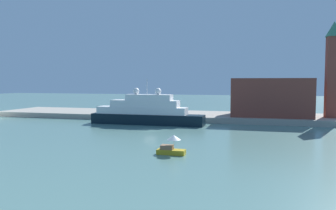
% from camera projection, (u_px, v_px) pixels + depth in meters
% --- Properties ---
extents(ground, '(400.00, 400.00, 0.00)m').
position_uv_depth(ground, '(150.00, 131.00, 72.96)').
color(ground, slate).
extents(quay_dock, '(110.00, 19.93, 1.45)m').
position_uv_depth(quay_dock, '(179.00, 116.00, 97.85)').
color(quay_dock, gray).
rests_on(quay_dock, ground).
extents(large_yacht, '(28.48, 4.49, 11.30)m').
position_uv_depth(large_yacht, '(146.00, 112.00, 83.56)').
color(large_yacht, black).
rests_on(large_yacht, ground).
extents(small_motorboat, '(4.11, 2.00, 2.87)m').
position_uv_depth(small_motorboat, '(171.00, 147.00, 49.01)').
color(small_motorboat, '#B7991E').
rests_on(small_motorboat, ground).
extents(harbor_building, '(20.21, 14.40, 10.01)m').
position_uv_depth(harbor_building, '(271.00, 97.00, 90.20)').
color(harbor_building, brown).
rests_on(harbor_building, quay_dock).
extents(bell_tower, '(4.26, 4.26, 24.22)m').
position_uv_depth(bell_tower, '(333.00, 66.00, 85.08)').
color(bell_tower, brown).
rests_on(bell_tower, quay_dock).
extents(parked_car, '(4.23, 1.72, 1.49)m').
position_uv_depth(parked_car, '(106.00, 111.00, 98.16)').
color(parked_car, '#B21E1E').
rests_on(parked_car, quay_dock).
extents(person_figure, '(0.36, 0.36, 1.65)m').
position_uv_depth(person_figure, '(120.00, 111.00, 95.78)').
color(person_figure, '#4C4C4C').
rests_on(person_figure, quay_dock).
extents(mooring_bollard, '(0.44, 0.44, 0.60)m').
position_uv_depth(mooring_bollard, '(199.00, 116.00, 87.83)').
color(mooring_bollard, black).
rests_on(mooring_bollard, quay_dock).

